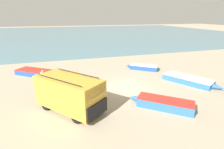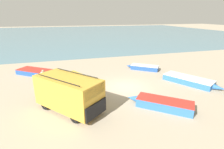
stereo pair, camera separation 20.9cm
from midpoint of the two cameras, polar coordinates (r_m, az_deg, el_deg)
The scene contains 10 objects.
ground_plane at distance 16.14m, azimuth 5.17°, elevation -4.15°, with size 200.00×200.00×0.00m, color tan.
sea_water at distance 66.32m, azimuth -11.73°, elevation 13.03°, with size 120.00×80.00×0.01m, color slate.
parked_van at distance 12.24m, azimuth -13.43°, elevation -5.75°, with size 4.61×4.96×2.50m.
fishing_rowboat_0 at distance 21.55m, azimuth 10.54°, elevation 2.32°, with size 3.62×3.06×0.54m.
fishing_rowboat_1 at distance 17.71m, azimuth -10.96°, elevation -1.39°, with size 3.17×4.49×0.52m.
fishing_rowboat_2 at distance 18.51m, azimuth 24.30°, elevation -1.79°, with size 3.69×5.35×0.58m.
fishing_rowboat_3 at distance 13.08m, azimuth 16.38°, elevation -9.09°, with size 4.16×3.75×0.64m.
fishing_rowboat_4 at distance 21.30m, azimuth -23.75°, elevation 0.82°, with size 4.57×3.81×0.55m.
fisherman_0 at distance 15.62m, azimuth -22.97°, elevation -2.33°, with size 0.46×0.46×1.74m.
fisherman_1 at distance 16.87m, azimuth -21.10°, elevation -0.74°, with size 0.44×0.44×1.66m.
Camera 2 is at (-5.44, -13.82, 6.28)m, focal length 28.00 mm.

